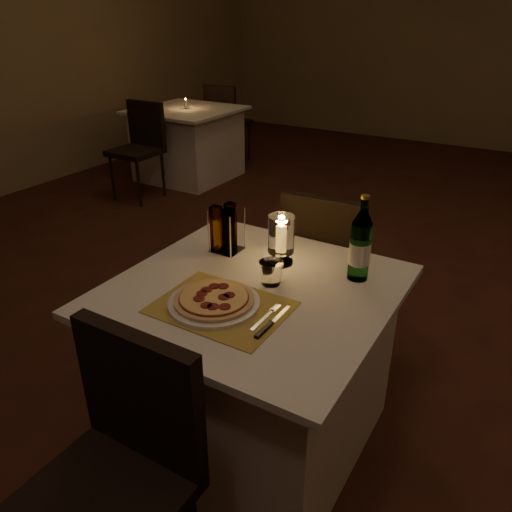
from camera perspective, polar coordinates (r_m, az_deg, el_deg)
The scene contains 17 objects.
floor at distance 2.84m, azimuth 13.04°, elevation -10.55°, with size 8.00×10.00×0.02m, color #421E15.
main_table at distance 2.06m, azimuth -0.29°, elevation -12.41°, with size 1.00×1.00×0.74m.
chair_near at distance 1.54m, azimuth -15.22°, elevation -21.21°, with size 0.42×0.42×0.90m.
chair_far at distance 2.51m, azimuth 8.17°, elevation -0.34°, with size 0.42×0.42×0.90m.
placemat at distance 1.73m, azimuth -3.99°, elevation -5.87°, with size 0.45×0.34×0.00m, color gold.
plate at distance 1.74m, azimuth -4.81°, elevation -5.34°, with size 0.32×0.32×0.01m, color white.
pizza at distance 1.74m, azimuth -4.83°, elevation -4.88°, with size 0.28×0.28×0.02m.
fork at distance 1.68m, azimuth 1.33°, elevation -6.78°, with size 0.02×0.18×0.00m.
knife at distance 1.62m, azimuth 1.35°, elevation -8.04°, with size 0.02×0.22×0.01m.
tumbler at distance 1.85m, azimuth 1.74°, elevation -1.95°, with size 0.09×0.09×0.09m, color white, non-canonical shape.
water_bottle at distance 1.89m, azimuth 11.82°, elevation 1.10°, with size 0.08×0.08×0.33m.
hurricane_candle at distance 1.98m, azimuth 2.89°, elevation 2.31°, with size 0.11×0.11×0.20m.
cruet_caddy at distance 2.09m, azimuth -3.52°, elevation 2.93°, with size 0.12×0.12×0.21m.
neighbor_table_left at distance 5.55m, azimuth -7.76°, elevation 12.62°, with size 1.00×1.00×0.74m.
neighbor_chair_la at distance 4.98m, azimuth -13.05°, elevation 12.72°, with size 0.42×0.42×0.90m.
neighbor_chair_lb at distance 6.07m, azimuth -3.56°, elevation 15.68°, with size 0.42×0.42×0.90m.
neighbor_candle_left at distance 5.46m, azimuth -8.03°, elevation 16.84°, with size 0.03×0.03×0.11m.
Camera 1 is at (0.60, -2.22, 1.66)m, focal length 35.00 mm.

